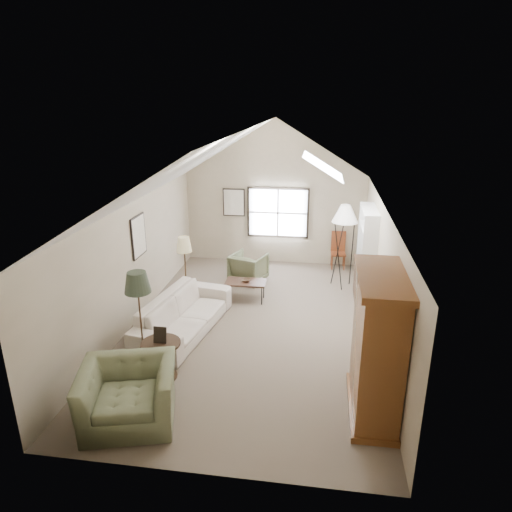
# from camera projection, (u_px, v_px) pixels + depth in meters

# --- Properties ---
(room_shell) EXTENTS (5.01, 8.01, 4.00)m
(room_shell) POSITION_uv_depth(u_px,v_px,m) (253.00, 171.00, 8.43)
(room_shell) COLOR #6C5E4D
(room_shell) RESTS_ON ground
(window) EXTENTS (1.72, 0.08, 1.42)m
(window) POSITION_uv_depth(u_px,v_px,m) (278.00, 213.00, 12.69)
(window) COLOR black
(window) RESTS_ON room_shell
(skylight) EXTENTS (0.80, 1.20, 0.52)m
(skylight) POSITION_uv_depth(u_px,v_px,m) (324.00, 165.00, 9.09)
(skylight) COLOR white
(skylight) RESTS_ON room_shell
(wall_art) EXTENTS (1.97, 3.71, 0.88)m
(wall_art) POSITION_uv_depth(u_px,v_px,m) (188.00, 219.00, 10.99)
(wall_art) COLOR black
(wall_art) RESTS_ON room_shell
(armoire) EXTENTS (0.60, 1.50, 2.20)m
(armoire) POSITION_uv_depth(u_px,v_px,m) (377.00, 346.00, 6.59)
(armoire) COLOR brown
(armoire) RESTS_ON ground
(tv_alcove) EXTENTS (0.32, 1.30, 2.10)m
(tv_alcove) POSITION_uv_depth(u_px,v_px,m) (366.00, 254.00, 10.28)
(tv_alcove) COLOR white
(tv_alcove) RESTS_ON ground
(media_console) EXTENTS (0.34, 1.18, 0.60)m
(media_console) POSITION_uv_depth(u_px,v_px,m) (362.00, 289.00, 10.57)
(media_console) COLOR #382316
(media_console) RESTS_ON ground
(tv_panel) EXTENTS (0.05, 0.90, 0.55)m
(tv_panel) POSITION_uv_depth(u_px,v_px,m) (364.00, 264.00, 10.36)
(tv_panel) COLOR black
(tv_panel) RESTS_ON media_console
(sofa) EXTENTS (1.47, 2.79, 0.77)m
(sofa) POSITION_uv_depth(u_px,v_px,m) (184.00, 314.00, 9.14)
(sofa) COLOR beige
(sofa) RESTS_ON ground
(armchair_near) EXTENTS (1.59, 1.47, 0.87)m
(armchair_near) POSITION_uv_depth(u_px,v_px,m) (129.00, 394.00, 6.60)
(armchair_near) COLOR #636848
(armchair_near) RESTS_ON ground
(armchair_far) EXTENTS (1.02, 1.04, 0.75)m
(armchair_far) POSITION_uv_depth(u_px,v_px,m) (248.00, 268.00, 11.63)
(armchair_far) COLOR #5F6848
(armchair_far) RESTS_ON ground
(coffee_table) EXTENTS (0.94, 0.53, 0.48)m
(coffee_table) POSITION_uv_depth(u_px,v_px,m) (246.00, 291.00, 10.60)
(coffee_table) COLOR #3B2518
(coffee_table) RESTS_ON ground
(bowl) EXTENTS (0.23, 0.23, 0.05)m
(bowl) POSITION_uv_depth(u_px,v_px,m) (246.00, 280.00, 10.51)
(bowl) COLOR #392217
(bowl) RESTS_ON coffee_table
(side_table) EXTENTS (0.77, 0.77, 0.66)m
(side_table) POSITION_uv_depth(u_px,v_px,m) (162.00, 360.00, 7.65)
(side_table) COLOR #312014
(side_table) RESTS_ON ground
(side_chair) EXTENTS (0.41, 0.41, 1.02)m
(side_chair) POSITION_uv_depth(u_px,v_px,m) (338.00, 251.00, 12.53)
(side_chair) COLOR brown
(side_chair) RESTS_ON ground
(tripod_lamp) EXTENTS (0.71, 0.71, 2.13)m
(tripod_lamp) POSITION_uv_depth(u_px,v_px,m) (343.00, 246.00, 11.11)
(tripod_lamp) COLOR silver
(tripod_lamp) RESTS_ON ground
(dark_lamp) EXTENTS (0.51, 0.51, 1.85)m
(dark_lamp) POSITION_uv_depth(u_px,v_px,m) (141.00, 321.00, 7.69)
(dark_lamp) COLOR #252D1F
(dark_lamp) RESTS_ON ground
(tan_lamp) EXTENTS (0.38, 0.38, 1.66)m
(tan_lamp) POSITION_uv_depth(u_px,v_px,m) (186.00, 271.00, 10.15)
(tan_lamp) COLOR tan
(tan_lamp) RESTS_ON ground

